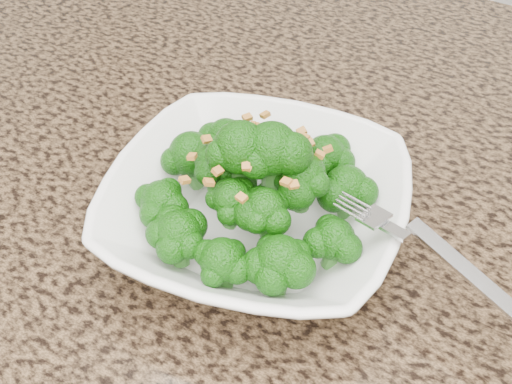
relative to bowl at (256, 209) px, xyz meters
The scene contains 5 objects.
granite_counter 0.09m from the bowl, 23.00° to the left, with size 1.64×1.04×0.03m, color brown.
bowl is the anchor object (origin of this frame).
broccoli_pile 0.07m from the bowl, ahead, with size 0.22×0.22×0.07m, color #125309, non-canonical shape.
garlic_topping 0.11m from the bowl, behind, with size 0.13×0.13×0.01m, color #BA792D, non-canonical shape.
fork 0.13m from the bowl, ahead, with size 0.18×0.03×0.01m, color silver, non-canonical shape.
Camera 1 is at (0.13, -0.06, 1.31)m, focal length 45.00 mm.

